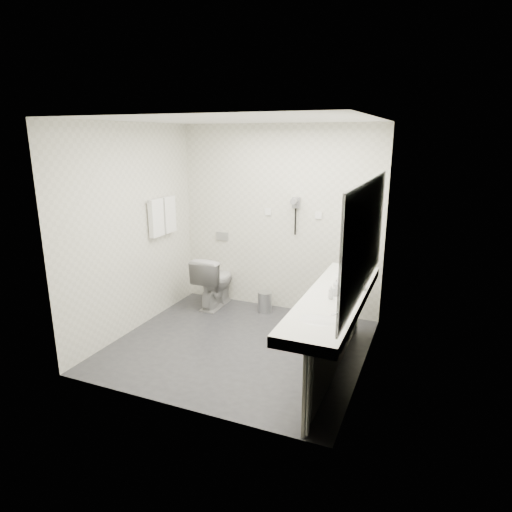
% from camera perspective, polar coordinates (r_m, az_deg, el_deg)
% --- Properties ---
extents(floor, '(2.80, 2.80, 0.00)m').
position_cam_1_polar(floor, '(5.19, -2.21, -11.50)').
color(floor, '#2E2E34').
rests_on(floor, ground).
extents(ceiling, '(2.80, 2.80, 0.00)m').
position_cam_1_polar(ceiling, '(4.63, -2.54, 17.30)').
color(ceiling, white).
rests_on(ceiling, wall_back).
extents(wall_back, '(2.80, 0.00, 2.80)m').
position_cam_1_polar(wall_back, '(5.93, 2.96, 4.73)').
color(wall_back, silver).
rests_on(wall_back, floor).
extents(wall_front, '(2.80, 0.00, 2.80)m').
position_cam_1_polar(wall_front, '(3.66, -11.00, -2.29)').
color(wall_front, silver).
rests_on(wall_front, floor).
extents(wall_left, '(0.00, 2.60, 2.60)m').
position_cam_1_polar(wall_left, '(5.48, -15.77, 3.29)').
color(wall_left, silver).
rests_on(wall_left, floor).
extents(wall_right, '(0.00, 2.60, 2.60)m').
position_cam_1_polar(wall_right, '(4.37, 14.53, 0.37)').
color(wall_right, silver).
rests_on(wall_right, floor).
extents(vanity_counter, '(0.55, 2.20, 0.10)m').
position_cam_1_polar(vanity_counter, '(4.36, 10.15, -5.61)').
color(vanity_counter, white).
rests_on(vanity_counter, floor).
extents(vanity_panel, '(0.03, 2.15, 0.75)m').
position_cam_1_polar(vanity_panel, '(4.52, 10.21, -10.69)').
color(vanity_panel, '#999890').
rests_on(vanity_panel, floor).
extents(vanity_post_near, '(0.06, 0.06, 0.75)m').
position_cam_1_polar(vanity_post_near, '(3.63, 6.87, -17.56)').
color(vanity_post_near, silver).
rests_on(vanity_post_near, floor).
extents(vanity_post_far, '(0.06, 0.06, 0.75)m').
position_cam_1_polar(vanity_post_far, '(5.46, 12.96, -6.18)').
color(vanity_post_far, silver).
rests_on(vanity_post_far, floor).
extents(mirror, '(0.02, 2.20, 1.05)m').
position_cam_1_polar(mirror, '(4.13, 14.09, 2.42)').
color(mirror, '#B2BCC6').
rests_on(mirror, wall_right).
extents(basin_near, '(0.40, 0.31, 0.05)m').
position_cam_1_polar(basin_near, '(3.76, 7.94, -8.43)').
color(basin_near, white).
rests_on(basin_near, vanity_counter).
extents(basin_far, '(0.40, 0.31, 0.05)m').
position_cam_1_polar(basin_far, '(4.95, 11.85, -2.71)').
color(basin_far, white).
rests_on(basin_far, vanity_counter).
extents(faucet_near, '(0.04, 0.04, 0.15)m').
position_cam_1_polar(faucet_near, '(3.68, 10.95, -7.55)').
color(faucet_near, silver).
rests_on(faucet_near, vanity_counter).
extents(faucet_far, '(0.04, 0.04, 0.15)m').
position_cam_1_polar(faucet_far, '(4.89, 14.14, -1.95)').
color(faucet_far, silver).
rests_on(faucet_far, vanity_counter).
extents(soap_bottle_a, '(0.07, 0.07, 0.12)m').
position_cam_1_polar(soap_bottle_a, '(4.30, 10.32, -4.34)').
color(soap_bottle_a, silver).
rests_on(soap_bottle_a, vanity_counter).
extents(soap_bottle_b, '(0.08, 0.08, 0.08)m').
position_cam_1_polar(soap_bottle_b, '(4.55, 10.40, -3.49)').
color(soap_bottle_b, silver).
rests_on(soap_bottle_b, vanity_counter).
extents(soap_bottle_c, '(0.06, 0.06, 0.13)m').
position_cam_1_polar(soap_bottle_c, '(4.21, 9.71, -4.66)').
color(soap_bottle_c, silver).
rests_on(soap_bottle_c, vanity_counter).
extents(glass_left, '(0.08, 0.08, 0.12)m').
position_cam_1_polar(glass_left, '(4.52, 13.73, -3.60)').
color(glass_left, silver).
rests_on(glass_left, vanity_counter).
extents(glass_right, '(0.08, 0.08, 0.12)m').
position_cam_1_polar(glass_right, '(4.60, 12.98, -3.18)').
color(glass_right, silver).
rests_on(glass_right, vanity_counter).
extents(toilet, '(0.42, 0.73, 0.73)m').
position_cam_1_polar(toilet, '(6.21, -5.40, -3.24)').
color(toilet, white).
rests_on(toilet, floor).
extents(flush_plate, '(0.18, 0.02, 0.12)m').
position_cam_1_polar(flush_plate, '(6.31, -4.41, 2.57)').
color(flush_plate, '#B2B5BA').
rests_on(flush_plate, wall_back).
extents(pedal_bin, '(0.23, 0.23, 0.27)m').
position_cam_1_polar(pedal_bin, '(6.05, 1.17, -6.05)').
color(pedal_bin, '#B2B5BA').
rests_on(pedal_bin, floor).
extents(bin_lid, '(0.19, 0.19, 0.02)m').
position_cam_1_polar(bin_lid, '(6.00, 1.17, -4.79)').
color(bin_lid, '#B2B5BA').
rests_on(bin_lid, pedal_bin).
extents(towel_rail, '(0.02, 0.62, 0.02)m').
position_cam_1_polar(towel_rail, '(5.84, -12.26, 7.21)').
color(towel_rail, silver).
rests_on(towel_rail, wall_left).
extents(towel_near, '(0.07, 0.24, 0.48)m').
position_cam_1_polar(towel_near, '(5.75, -12.84, 4.84)').
color(towel_near, white).
rests_on(towel_near, towel_rail).
extents(towel_far, '(0.07, 0.24, 0.48)m').
position_cam_1_polar(towel_far, '(5.98, -11.30, 5.32)').
color(towel_far, white).
rests_on(towel_far, towel_rail).
extents(dryer_cradle, '(0.10, 0.04, 0.14)m').
position_cam_1_polar(dryer_cradle, '(5.78, 5.24, 6.92)').
color(dryer_cradle, gray).
rests_on(dryer_cradle, wall_back).
extents(dryer_barrel, '(0.08, 0.14, 0.08)m').
position_cam_1_polar(dryer_barrel, '(5.71, 5.03, 7.13)').
color(dryer_barrel, gray).
rests_on(dryer_barrel, dryer_cradle).
extents(dryer_cord, '(0.02, 0.02, 0.35)m').
position_cam_1_polar(dryer_cord, '(5.81, 5.13, 4.47)').
color(dryer_cord, black).
rests_on(dryer_cord, dryer_cradle).
extents(switch_plate_a, '(0.09, 0.02, 0.09)m').
position_cam_1_polar(switch_plate_a, '(5.95, 1.57, 5.76)').
color(switch_plate_a, white).
rests_on(switch_plate_a, wall_back).
extents(switch_plate_b, '(0.09, 0.02, 0.09)m').
position_cam_1_polar(switch_plate_b, '(5.74, 8.12, 5.26)').
color(switch_plate_b, white).
rests_on(switch_plate_b, wall_back).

